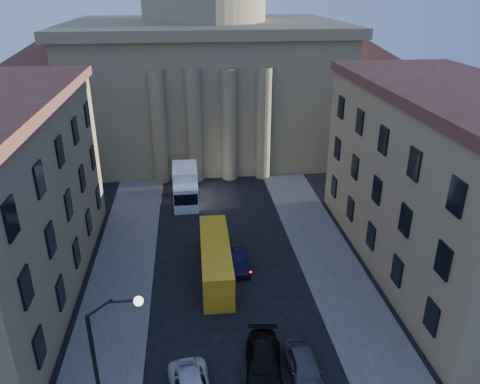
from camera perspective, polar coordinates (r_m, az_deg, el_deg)
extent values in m
cube|color=#514F4A|center=(35.11, -15.15, -14.38)|extent=(5.00, 60.00, 0.15)
cube|color=#514F4A|center=(36.36, 13.04, -12.62)|extent=(5.00, 60.00, 0.15)
cube|color=#867752|center=(66.69, -4.14, 12.35)|extent=(34.00, 26.00, 16.00)
cube|color=#867752|center=(65.52, -4.37, 19.56)|extent=(35.50, 27.50, 1.20)
cube|color=#867752|center=(67.78, -22.23, 8.67)|extent=(13.00, 13.00, 11.00)
cone|color=#562B24|center=(66.42, -23.26, 14.89)|extent=(26.02, 26.02, 4.00)
cube|color=#867752|center=(69.39, 13.88, 10.07)|extent=(13.00, 13.00, 11.00)
cone|color=#562B24|center=(68.07, 14.52, 16.19)|extent=(26.02, 26.02, 4.00)
cylinder|color=#867752|center=(54.27, -9.83, 7.72)|extent=(1.80, 1.80, 13.00)
cylinder|color=#867752|center=(54.17, -5.57, 7.92)|extent=(1.80, 1.80, 13.00)
cylinder|color=#867752|center=(54.36, -1.31, 8.09)|extent=(1.80, 1.80, 13.00)
cylinder|color=#867752|center=(54.85, 2.89, 8.21)|extent=(1.80, 1.80, 13.00)
cube|color=#9D885C|center=(39.63, 23.82, 0.56)|extent=(11.00, 26.00, 14.00)
cube|color=#562B24|center=(37.60, 25.67, 10.82)|extent=(11.60, 26.60, 0.80)
cylinder|color=black|center=(24.99, -16.92, -21.42)|extent=(0.20, 0.20, 8.00)
cylinder|color=black|center=(22.07, -16.86, -13.43)|extent=(1.30, 0.12, 0.96)
cylinder|color=black|center=(21.72, -14.30, -12.79)|extent=(1.30, 0.12, 0.12)
sphere|color=white|center=(21.65, -12.27, -12.86)|extent=(0.44, 0.44, 0.44)
imported|color=black|center=(29.62, 2.89, -20.14)|extent=(2.84, 5.59, 1.55)
imported|color=#48474C|center=(29.55, 7.94, -20.50)|extent=(1.89, 4.65, 1.58)
imported|color=black|center=(38.87, -0.39, -8.10)|extent=(1.78, 4.56, 1.48)
cube|color=gold|center=(37.55, -2.99, -8.20)|extent=(2.39, 9.99, 2.81)
cube|color=black|center=(37.31, -3.00, -7.61)|extent=(2.44, 9.45, 1.00)
cylinder|color=black|center=(35.08, -4.15, -12.73)|extent=(0.28, 0.91, 0.91)
cylinder|color=black|center=(35.14, -1.13, -12.58)|extent=(0.28, 0.91, 0.91)
cylinder|color=black|center=(41.12, -4.49, -6.70)|extent=(0.28, 0.91, 0.91)
cylinder|color=black|center=(41.18, -1.96, -6.59)|extent=(0.28, 0.91, 0.91)
cube|color=white|center=(48.45, -6.61, -0.68)|extent=(2.52, 2.62, 2.60)
cube|color=black|center=(47.18, -6.60, -0.95)|extent=(2.38, 0.16, 1.19)
cube|color=white|center=(50.89, -6.70, 1.29)|extent=(2.65, 4.57, 3.35)
cylinder|color=black|center=(48.42, -7.83, -1.83)|extent=(0.31, 0.98, 0.97)
cylinder|color=black|center=(48.41, -5.27, -1.70)|extent=(0.31, 0.98, 0.97)
cylinder|color=black|center=(52.35, -7.82, 0.22)|extent=(0.31, 0.98, 0.97)
cylinder|color=black|center=(52.34, -5.46, 0.34)|extent=(0.31, 0.98, 0.97)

